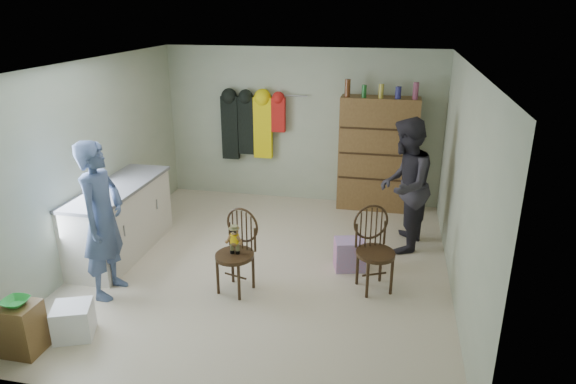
% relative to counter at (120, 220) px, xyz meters
% --- Properties ---
extents(ground_plane, '(5.00, 5.00, 0.00)m').
position_rel_counter_xyz_m(ground_plane, '(1.95, 0.00, -0.47)').
color(ground_plane, beige).
rests_on(ground_plane, ground).
extents(room_walls, '(5.00, 5.00, 5.00)m').
position_rel_counter_xyz_m(room_walls, '(1.95, 0.53, 1.11)').
color(room_walls, '#B2BA9B').
rests_on(room_walls, ground).
extents(counter, '(0.64, 1.86, 0.94)m').
position_rel_counter_xyz_m(counter, '(0.00, 0.00, 0.00)').
color(counter, silver).
rests_on(counter, ground).
extents(stool, '(0.36, 0.31, 0.51)m').
position_rel_counter_xyz_m(stool, '(0.11, -2.11, -0.22)').
color(stool, brown).
rests_on(stool, ground).
extents(bowl, '(0.24, 0.24, 0.06)m').
position_rel_counter_xyz_m(bowl, '(0.11, -2.11, 0.07)').
color(bowl, green).
rests_on(bowl, stool).
extents(plastic_tub, '(0.46, 0.45, 0.34)m').
position_rel_counter_xyz_m(plastic_tub, '(0.44, -1.79, -0.30)').
color(plastic_tub, white).
rests_on(plastic_tub, ground).
extents(chair_front, '(0.54, 0.54, 0.97)m').
position_rel_counter_xyz_m(chair_front, '(1.77, -0.59, 0.07)').
color(chair_front, '#382513').
rests_on(chair_front, ground).
extents(chair_far, '(0.59, 0.59, 0.99)m').
position_rel_counter_xyz_m(chair_far, '(3.29, -0.23, 0.06)').
color(chair_far, '#382513').
rests_on(chair_far, ground).
extents(striped_bag, '(0.43, 0.37, 0.39)m').
position_rel_counter_xyz_m(striped_bag, '(2.99, 0.16, -0.28)').
color(striped_bag, pink).
rests_on(striped_bag, ground).
extents(person_left, '(0.44, 0.66, 1.80)m').
position_rel_counter_xyz_m(person_left, '(0.36, -0.95, 0.43)').
color(person_left, '#43557C').
rests_on(person_left, ground).
extents(person_right, '(0.83, 0.98, 1.79)m').
position_rel_counter_xyz_m(person_right, '(3.61, 0.89, 0.42)').
color(person_right, '#2D2B33').
rests_on(person_right, ground).
extents(dresser, '(1.20, 0.39, 2.07)m').
position_rel_counter_xyz_m(dresser, '(3.20, 2.30, 0.44)').
color(dresser, brown).
rests_on(dresser, ground).
extents(coat_rack, '(1.42, 0.12, 1.09)m').
position_rel_counter_xyz_m(coat_rack, '(1.12, 2.38, 0.78)').
color(coat_rack, '#99999E').
rests_on(coat_rack, ground).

